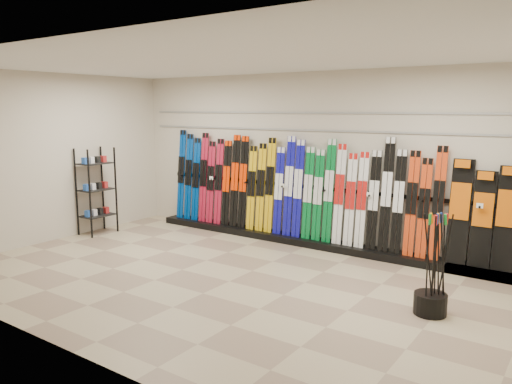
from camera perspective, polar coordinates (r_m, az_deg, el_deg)
The scene contains 12 objects.
floor at distance 7.04m, azimuth -3.08°, elevation -10.17°, with size 8.00×8.00×0.00m, color #88715E.
back_wall at distance 8.78m, azimuth 6.93°, elevation 3.75°, with size 8.00×8.00×0.00m, color beige.
left_wall at distance 9.67m, azimuth -22.25°, elevation 3.64°, with size 5.00×5.00×0.00m, color beige.
ceiling at distance 6.66m, azimuth -3.31°, elevation 14.92°, with size 8.00×8.00×0.00m, color silver.
ski_rack_base at distance 8.75m, azimuth 7.37°, elevation -5.88°, with size 8.00×0.40×0.12m, color black.
skis at distance 8.92m, azimuth 3.58°, elevation 0.36°, with size 5.38×0.19×1.82m.
snowboards at distance 7.79m, azimuth 26.72°, elevation -2.76°, with size 1.59×0.24×1.57m.
accessory_rack at distance 9.96m, azimuth -17.78°, elevation 0.10°, with size 0.40×0.60×1.64m, color black.
pole_bin at distance 6.29m, azimuth 19.28°, elevation -11.96°, with size 0.38×0.38×0.25m, color black.
ski_poles at distance 6.13m, azimuth 19.92°, elevation -7.76°, with size 0.30×0.26×1.18m.
slatwall_rail_0 at distance 8.73m, azimuth 6.94°, elevation 7.01°, with size 7.60×0.02×0.03m, color gray.
slatwall_rail_1 at distance 8.72m, azimuth 6.98°, elevation 8.98°, with size 7.60×0.02×0.03m, color gray.
Camera 1 is at (4.09, -5.22, 2.37)m, focal length 35.00 mm.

